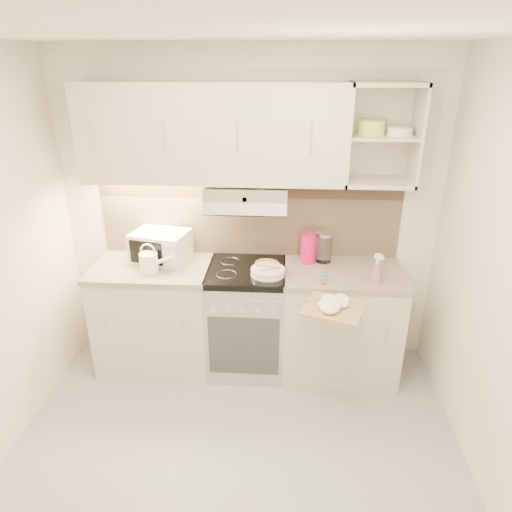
{
  "coord_description": "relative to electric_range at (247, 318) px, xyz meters",
  "views": [
    {
      "loc": [
        0.28,
        -2.08,
        2.4
      ],
      "look_at": [
        0.08,
        0.95,
        1.07
      ],
      "focal_mm": 32.0,
      "sensor_mm": 36.0,
      "label": 1
    }
  ],
  "objects": [
    {
      "name": "worktop_left",
      "position": [
        -0.75,
        0.0,
        0.43
      ],
      "size": [
        0.92,
        0.62,
        0.04
      ],
      "primitive_type": "cube",
      "color": "gray",
      "rests_on": "base_cabinet_left"
    },
    {
      "name": "electric_range",
      "position": [
        0.0,
        0.0,
        0.0
      ],
      "size": [
        0.6,
        0.6,
        0.9
      ],
      "color": "#B7B7BC",
      "rests_on": "ground"
    },
    {
      "name": "plate_stack",
      "position": [
        0.17,
        -0.1,
        0.47
      ],
      "size": [
        0.26,
        0.26,
        0.05
      ],
      "rotation": [
        0.0,
        0.0,
        -0.0
      ],
      "color": "white",
      "rests_on": "electric_range"
    },
    {
      "name": "base_cabinet_left",
      "position": [
        -0.75,
        0.0,
        -0.02
      ],
      "size": [
        0.9,
        0.6,
        0.86
      ],
      "primitive_type": "cube",
      "color": "beige",
      "rests_on": "ground"
    },
    {
      "name": "spice_jar",
      "position": [
        0.58,
        -0.22,
        0.49
      ],
      "size": [
        0.05,
        0.05,
        0.08
      ],
      "rotation": [
        0.0,
        0.0,
        0.3
      ],
      "color": "silver",
      "rests_on": "worktop_right"
    },
    {
      "name": "dish_towel",
      "position": [
        0.61,
        -0.53,
        0.47
      ],
      "size": [
        0.31,
        0.28,
        0.07
      ],
      "primitive_type": null,
      "rotation": [
        0.0,
        0.0,
        -0.23
      ],
      "color": "beige",
      "rests_on": "cutting_board"
    },
    {
      "name": "room_shell",
      "position": [
        0.0,
        -0.73,
        1.18
      ],
      "size": [
        3.04,
        2.84,
        2.52
      ],
      "color": "silver",
      "rests_on": "ground"
    },
    {
      "name": "worktop_right",
      "position": [
        0.75,
        0.0,
        0.43
      ],
      "size": [
        0.92,
        0.62,
        0.04
      ],
      "primitive_type": "cube",
      "color": "gray",
      "rests_on": "base_cabinet_right"
    },
    {
      "name": "spray_bottle",
      "position": [
        0.96,
        -0.17,
        0.54
      ],
      "size": [
        0.09,
        0.09,
        0.24
      ],
      "rotation": [
        0.0,
        0.0,
        0.3
      ],
      "color": "#FF93C1",
      "rests_on": "worktop_right"
    },
    {
      "name": "bread_loaf",
      "position": [
        0.16,
        0.0,
        0.47
      ],
      "size": [
        0.19,
        0.19,
        0.05
      ],
      "primitive_type": "cylinder",
      "color": "#B69147",
      "rests_on": "electric_range"
    },
    {
      "name": "glass_jar",
      "position": [
        0.6,
        0.17,
        0.57
      ],
      "size": [
        0.13,
        0.13,
        0.24
      ],
      "rotation": [
        0.0,
        0.0,
        -0.14
      ],
      "color": "white",
      "rests_on": "worktop_right"
    },
    {
      "name": "pink_pitcher",
      "position": [
        0.48,
        0.15,
        0.57
      ],
      "size": [
        0.13,
        0.12,
        0.24
      ],
      "rotation": [
        0.0,
        0.0,
        0.37
      ],
      "color": "#DB0A5D",
      "rests_on": "worktop_right"
    },
    {
      "name": "watering_can",
      "position": [
        -0.72,
        -0.1,
        0.53
      ],
      "size": [
        0.27,
        0.14,
        0.23
      ],
      "rotation": [
        0.0,
        0.0,
        -0.07
      ],
      "color": "white",
      "rests_on": "worktop_left"
    },
    {
      "name": "microwave",
      "position": [
        -0.69,
        0.12,
        0.57
      ],
      "size": [
        0.48,
        0.4,
        0.24
      ],
      "rotation": [
        0.0,
        0.0,
        -0.23
      ],
      "color": "white",
      "rests_on": "worktop_left"
    },
    {
      "name": "cutting_board",
      "position": [
        0.63,
        -0.52,
        0.42
      ],
      "size": [
        0.47,
        0.45,
        0.02
      ],
      "primitive_type": "cube",
      "rotation": [
        0.0,
        0.0,
        -0.34
      ],
      "color": "#AD7657",
      "rests_on": "base_cabinet_right"
    },
    {
      "name": "base_cabinet_right",
      "position": [
        0.75,
        0.0,
        -0.02
      ],
      "size": [
        0.9,
        0.6,
        0.86
      ],
      "primitive_type": "cube",
      "color": "beige",
      "rests_on": "ground"
    },
    {
      "name": "ground",
      "position": [
        0.0,
        -1.1,
        -0.45
      ],
      "size": [
        3.0,
        3.0,
        0.0
      ],
      "primitive_type": "plane",
      "color": "#98989A",
      "rests_on": "ground"
    }
  ]
}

